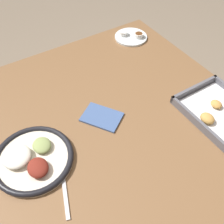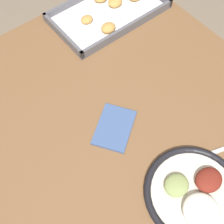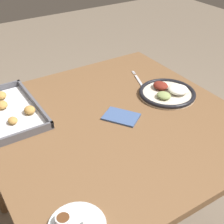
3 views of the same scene
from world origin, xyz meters
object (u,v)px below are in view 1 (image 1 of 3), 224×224
Objects in this scene: fork at (66,201)px; napkin at (102,117)px; dinner_plate at (32,159)px; saucer_plate at (131,36)px.

napkin reaches higher than fork.
fork is at bearing 10.06° from dinner_plate.
dinner_plate is 1.42× the size of fork.
fork is (0.19, 0.03, -0.01)m from dinner_plate.
saucer_plate is 0.94× the size of napkin.
napkin is (-0.04, 0.29, -0.01)m from dinner_plate.
saucer_plate reaches higher than fork.
napkin is at bearing 150.04° from fork.
dinner_plate is at bearing -58.69° from saucer_plate.
napkin is at bearing 97.65° from dinner_plate.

